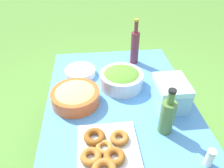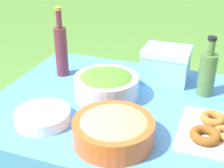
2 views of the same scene
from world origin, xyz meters
The scene contains 10 objects.
ground_plane centered at (0.00, 0.00, 0.00)m, with size 14.00×14.00×0.00m, color #568C38.
picnic_table centered at (0.00, 0.00, 0.59)m, with size 1.26×0.94×0.69m.
salad_bowl centered at (-0.13, 0.03, 0.75)m, with size 0.30×0.30×0.12m.
pasta_bowl centered at (0.02, -0.28, 0.74)m, with size 0.30×0.30×0.11m.
donut_platter centered at (0.42, -0.12, 0.71)m, with size 0.36×0.31×0.05m.
plate_stack centered at (-0.30, -0.26, 0.71)m, with size 0.23×0.23×0.05m.
olive_oil_bottle centered at (0.30, 0.21, 0.80)m, with size 0.08×0.08×0.28m.
wine_bottle centered at (-0.43, 0.18, 0.83)m, with size 0.07×0.07×0.36m.
cooler_box centered at (0.09, 0.30, 0.77)m, with size 0.23×0.19×0.17m.
salt_shaker centered at (0.53, 0.35, 0.74)m, with size 0.04×0.04×0.10m.
Camera 1 is at (1.08, -0.16, 1.61)m, focal length 35.00 mm.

